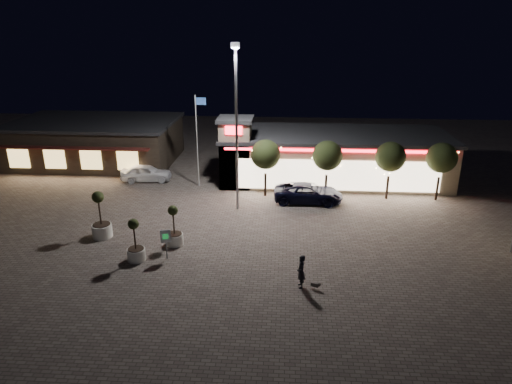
# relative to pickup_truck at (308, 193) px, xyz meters

# --- Properties ---
(ground) EXTENTS (90.00, 90.00, 0.00)m
(ground) POSITION_rel_pickup_truck_xyz_m (-7.53, -9.78, -0.77)
(ground) COLOR #71645B
(ground) RESTS_ON ground
(retail_building) EXTENTS (20.40, 8.40, 6.10)m
(retail_building) POSITION_rel_pickup_truck_xyz_m (1.98, 6.03, 1.44)
(retail_building) COLOR tan
(retail_building) RESTS_ON ground
(restaurant_building) EXTENTS (16.40, 11.00, 4.30)m
(restaurant_building) POSITION_rel_pickup_truck_xyz_m (-21.53, 10.19, 1.39)
(restaurant_building) COLOR #382D23
(restaurant_building) RESTS_ON ground
(floodlight_pole) EXTENTS (0.60, 0.40, 12.38)m
(floodlight_pole) POSITION_rel_pickup_truck_xyz_m (-5.53, -1.78, 6.25)
(floodlight_pole) COLOR gray
(floodlight_pole) RESTS_ON ground
(flagpole) EXTENTS (0.95, 0.10, 8.00)m
(flagpole) POSITION_rel_pickup_truck_xyz_m (-9.43, 3.22, 3.98)
(flagpole) COLOR white
(flagpole) RESTS_ON ground
(string_tree_a) EXTENTS (2.42, 2.42, 4.79)m
(string_tree_a) POSITION_rel_pickup_truck_xyz_m (-3.53, 1.22, 2.79)
(string_tree_a) COLOR #332319
(string_tree_a) RESTS_ON ground
(string_tree_b) EXTENTS (2.42, 2.42, 4.79)m
(string_tree_b) POSITION_rel_pickup_truck_xyz_m (1.47, 1.22, 2.79)
(string_tree_b) COLOR #332319
(string_tree_b) RESTS_ON ground
(string_tree_c) EXTENTS (2.42, 2.42, 4.79)m
(string_tree_c) POSITION_rel_pickup_truck_xyz_m (6.47, 1.22, 2.79)
(string_tree_c) COLOR #332319
(string_tree_c) RESTS_ON ground
(string_tree_d) EXTENTS (2.42, 2.42, 4.79)m
(string_tree_d) POSITION_rel_pickup_truck_xyz_m (10.47, 1.22, 2.79)
(string_tree_d) COLOR #332319
(string_tree_d) RESTS_ON ground
(pickup_truck) EXTENTS (5.60, 2.74, 1.53)m
(pickup_truck) POSITION_rel_pickup_truck_xyz_m (0.00, 0.00, 0.00)
(pickup_truck) COLOR black
(pickup_truck) RESTS_ON ground
(white_sedan) EXTENTS (4.71, 2.33, 1.54)m
(white_sedan) POSITION_rel_pickup_truck_xyz_m (-14.57, 4.22, 0.01)
(white_sedan) COLOR white
(white_sedan) RESTS_ON ground
(pedestrian) EXTENTS (0.57, 0.76, 1.90)m
(pedestrian) POSITION_rel_pickup_truck_xyz_m (-0.87, -12.75, 0.18)
(pedestrian) COLOR black
(pedestrian) RESTS_ON ground
(dog) EXTENTS (0.54, 0.34, 0.29)m
(dog) POSITION_rel_pickup_truck_xyz_m (-0.03, -12.93, -0.48)
(dog) COLOR #59514C
(dog) RESTS_ON ground
(planter_left) EXTENTS (1.33, 1.33, 3.27)m
(planter_left) POSITION_rel_pickup_truck_xyz_m (-14.13, -7.41, 0.24)
(planter_left) COLOR white
(planter_left) RESTS_ON ground
(planter_mid) EXTENTS (1.11, 1.11, 2.73)m
(planter_mid) POSITION_rel_pickup_truck_xyz_m (-10.81, -10.41, 0.08)
(planter_mid) COLOR white
(planter_mid) RESTS_ON ground
(planter_right) EXTENTS (1.12, 1.12, 2.74)m
(planter_right) POSITION_rel_pickup_truck_xyz_m (-8.96, -8.20, 0.08)
(planter_right) COLOR white
(planter_right) RESTS_ON ground
(valet_sign) EXTENTS (0.63, 0.22, 1.92)m
(valet_sign) POSITION_rel_pickup_truck_xyz_m (-9.00, -10.10, 0.58)
(valet_sign) COLOR gray
(valet_sign) RESTS_ON ground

